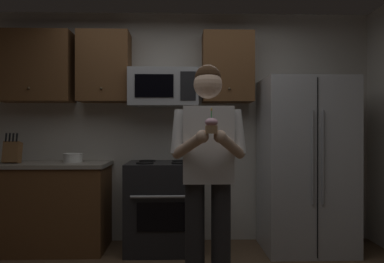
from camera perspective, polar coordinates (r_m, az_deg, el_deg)
wall_back at (r=4.41m, az=-2.14°, el=0.70°), size 4.40×0.10×2.60m
oven_range at (r=4.10m, az=-4.32°, el=-11.04°), size 0.76×0.70×0.93m
microwave at (r=4.17m, az=-4.25°, el=6.52°), size 0.74×0.41×0.40m
refrigerator at (r=4.20m, az=16.60°, el=-4.73°), size 0.90×0.75×1.80m
cabinet_row_upper at (r=4.31m, az=-11.97°, el=9.39°), size 2.78×0.36×0.76m
counter_left at (r=4.38m, az=-21.86°, el=-10.33°), size 1.44×0.66×0.92m
knife_block at (r=4.36m, az=-25.32°, el=-2.79°), size 0.16×0.15×0.32m
bowl_large_white at (r=4.24m, az=-17.41°, el=-3.74°), size 0.20×0.20×0.09m
person at (r=2.91m, az=2.41°, el=-5.03°), size 0.60×0.48×1.76m
cupcake at (r=2.57m, az=2.93°, el=0.91°), size 0.09×0.09×0.17m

